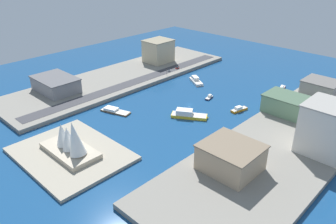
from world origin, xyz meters
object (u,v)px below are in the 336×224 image
object	(u,v)px
office_block_beige	(158,51)
terminal_long_green	(292,106)
pickup_red	(177,68)
warehouse_low_gray	(56,84)
opera_landmark	(70,142)
patrol_launch_navy	(209,97)
ferry_white_commuter	(196,81)
water_taxi_orange	(239,109)
van_white	(169,71)
traffic_light_waterfront	(166,70)
carpark_squat_concrete	(321,88)
barge_flat_brown	(114,111)
ferry_yellow_fast	(187,114)
apartment_midrise_tan	(231,157)
tugboat_red	(282,88)
hotel_broad_white	(327,128)

from	to	relation	value
office_block_beige	terminal_long_green	world-z (taller)	office_block_beige
pickup_red	terminal_long_green	bearing A→B (deg)	171.74
warehouse_low_gray	opera_landmark	bearing A→B (deg)	155.27
patrol_launch_navy	pickup_red	size ratio (longest dim) A/B	2.48
ferry_white_commuter	warehouse_low_gray	world-z (taller)	warehouse_low_gray
water_taxi_orange	van_white	bearing A→B (deg)	-13.17
warehouse_low_gray	traffic_light_waterfront	size ratio (longest dim) A/B	6.33
warehouse_low_gray	ferry_white_commuter	bearing A→B (deg)	-123.45
water_taxi_orange	carpark_squat_concrete	bearing A→B (deg)	-117.33
patrol_launch_navy	terminal_long_green	bearing A→B (deg)	-168.70
barge_flat_brown	ferry_yellow_fast	bearing A→B (deg)	-145.12
barge_flat_brown	terminal_long_green	xyz separation A→B (m)	(-105.20, -86.42, 9.06)
ferry_yellow_fast	warehouse_low_gray	size ratio (longest dim) A/B	0.67
ferry_yellow_fast	ferry_white_commuter	bearing A→B (deg)	-55.58
office_block_beige	ferry_yellow_fast	bearing A→B (deg)	144.82
ferry_white_commuter	traffic_light_waterfront	size ratio (longest dim) A/B	3.42
office_block_beige	apartment_midrise_tan	world-z (taller)	office_block_beige
carpark_squat_concrete	pickup_red	xyz separation A→B (m)	(135.11, 33.51, -5.52)
ferry_white_commuter	ferry_yellow_fast	distance (m)	74.63
barge_flat_brown	carpark_squat_concrete	xyz separation A→B (m)	(-106.41, -139.37, 8.58)
tugboat_red	hotel_broad_white	distance (m)	109.23
warehouse_low_gray	van_white	size ratio (longest dim) A/B	9.13
water_taxi_orange	terminal_long_green	size ratio (longest dim) A/B	0.40
ferry_yellow_fast	van_white	xyz separation A→B (m)	(76.82, -60.01, 1.82)
ferry_white_commuter	apartment_midrise_tan	world-z (taller)	apartment_midrise_tan
ferry_white_commuter	barge_flat_brown	size ratio (longest dim) A/B	0.88
warehouse_low_gray	apartment_midrise_tan	world-z (taller)	apartment_midrise_tan
hotel_broad_white	apartment_midrise_tan	bearing A→B (deg)	61.10
traffic_light_waterfront	apartment_midrise_tan	bearing A→B (deg)	146.80
ferry_yellow_fast	terminal_long_green	distance (m)	78.51
water_taxi_orange	pickup_red	distance (m)	105.58
water_taxi_orange	patrol_launch_navy	bearing A→B (deg)	-5.33
tugboat_red	traffic_light_waterfront	distance (m)	111.21
tugboat_red	office_block_beige	world-z (taller)	office_block_beige
pickup_red	traffic_light_waterfront	xyz separation A→B (m)	(-3.91, 20.53, 3.38)
apartment_midrise_tan	carpark_squat_concrete	distance (m)	143.49
warehouse_low_gray	hotel_broad_white	size ratio (longest dim) A/B	1.30
barge_flat_brown	office_block_beige	xyz separation A→B (m)	(61.24, -110.28, 14.14)
apartment_midrise_tan	van_white	world-z (taller)	apartment_midrise_tan
opera_landmark	van_white	bearing A→B (deg)	-68.39
patrol_launch_navy	van_white	bearing A→B (deg)	-16.77
patrol_launch_navy	traffic_light_waterfront	xyz separation A→B (m)	(63.21, -12.25, 6.56)
hotel_broad_white	van_white	xyz separation A→B (m)	(171.31, -41.95, -14.92)
opera_landmark	terminal_long_green	bearing A→B (deg)	-117.50
office_block_beige	hotel_broad_white	distance (m)	211.97
patrol_launch_navy	warehouse_low_gray	distance (m)	134.96
carpark_squat_concrete	opera_landmark	bearing A→B (deg)	68.88
pickup_red	van_white	bearing A→B (deg)	88.86
tugboat_red	terminal_long_green	distance (m)	58.29
ferry_white_commuter	office_block_beige	size ratio (longest dim) A/B	0.77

